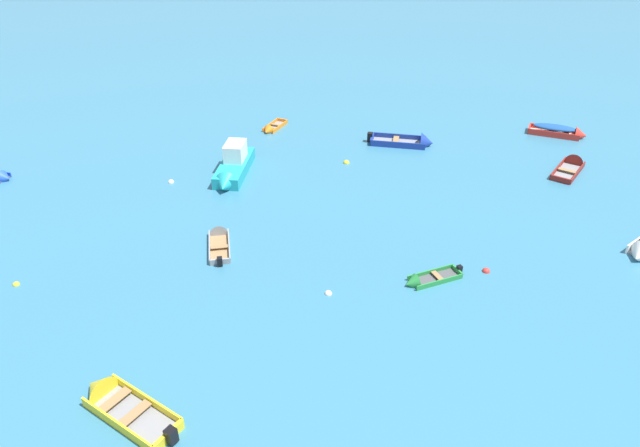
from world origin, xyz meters
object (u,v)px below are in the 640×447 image
Objects in this scene: rowboat_green_near_camera at (422,281)px; mooring_buoy_midfield at (328,294)px; rowboat_grey_back_row_center at (219,238)px; rowboat_deep_blue_cluster_outer at (414,142)px; mooring_buoy_trailing at (346,163)px; motor_launch_turquoise_outer_right at (233,167)px; mooring_buoy_between_boats_right at (16,285)px; rowboat_red_near_right at (563,132)px; rowboat_orange_midfield_left at (271,129)px; rowboat_maroon_far_back at (572,165)px; mooring_buoy_near_foreground at (171,182)px; mooring_buoy_far_field at (486,271)px; rowboat_yellow_outer_left at (113,399)px.

rowboat_green_near_camera is 9.21× the size of mooring_buoy_midfield.
rowboat_grey_back_row_center is 17.02m from rowboat_deep_blue_cluster_outer.
mooring_buoy_trailing is 1.26× the size of mooring_buoy_midfield.
motor_launch_turquoise_outer_right reaches higher than mooring_buoy_trailing.
motor_launch_turquoise_outer_right reaches higher than mooring_buoy_between_boats_right.
rowboat_red_near_right is at bearing 40.25° from mooring_buoy_midfield.
rowboat_deep_blue_cluster_outer is at bearing 31.37° from mooring_buoy_between_boats_right.
rowboat_orange_midfield_left is 7.74m from mooring_buoy_trailing.
rowboat_deep_blue_cluster_outer is 11.20× the size of mooring_buoy_trailing.
rowboat_green_near_camera is at bearing -139.82° from rowboat_maroon_far_back.
rowboat_deep_blue_cluster_outer is (13.12, 10.84, 0.06)m from rowboat_grey_back_row_center.
rowboat_maroon_far_back is 0.63× the size of motor_launch_turquoise_outer_right.
rowboat_green_near_camera reaches higher than mooring_buoy_trailing.
rowboat_maroon_far_back is at bearing 32.96° from mooring_buoy_midfield.
rowboat_maroon_far_back reaches higher than mooring_buoy_between_boats_right.
rowboat_grey_back_row_center is 9.48× the size of mooring_buoy_near_foreground.
rowboat_grey_back_row_center is 10.57m from rowboat_green_near_camera.
mooring_buoy_trailing is 1.32× the size of mooring_buoy_between_boats_right.
rowboat_deep_blue_cluster_outer is 12.42× the size of mooring_buoy_far_field.
rowboat_grey_back_row_center is at bearing 16.68° from mooring_buoy_between_boats_right.
rowboat_red_near_right is 1.33× the size of rowboat_green_near_camera.
mooring_buoy_between_boats_right is at bearing 170.86° from mooring_buoy_midfield.
rowboat_grey_back_row_center is 10.88m from rowboat_yellow_outer_left.
rowboat_maroon_far_back is 10.75× the size of mooring_buoy_midfield.
rowboat_green_near_camera is (-3.67, -15.57, -0.09)m from rowboat_deep_blue_cluster_outer.
motor_launch_turquoise_outer_right is at bearing 85.33° from rowboat_grey_back_row_center.
rowboat_maroon_far_back is at bearing -26.43° from rowboat_deep_blue_cluster_outer.
rowboat_yellow_outer_left reaches higher than mooring_buoy_trailing.
mooring_buoy_midfield is (-4.40, -0.31, -0.12)m from rowboat_green_near_camera.
rowboat_deep_blue_cluster_outer is 1.15× the size of rowboat_red_near_right.
rowboat_maroon_far_back is 25.63m from mooring_buoy_near_foreground.
rowboat_deep_blue_cluster_outer reaches higher than rowboat_green_near_camera.
mooring_buoy_near_foreground is at bearing 178.36° from rowboat_maroon_far_back.
rowboat_deep_blue_cluster_outer is 15.04m from mooring_buoy_far_field.
mooring_buoy_between_boats_right is at bearing -133.67° from motor_launch_turquoise_outer_right.
motor_launch_turquoise_outer_right is at bearing -165.02° from rowboat_deep_blue_cluster_outer.
rowboat_maroon_far_back reaches higher than mooring_buoy_trailing.
mooring_buoy_near_foreground is at bearing 114.75° from rowboat_grey_back_row_center.
rowboat_yellow_outer_left is at bearing -90.49° from mooring_buoy_near_foreground.
rowboat_orange_midfield_left is at bearing 69.80° from motor_launch_turquoise_outer_right.
mooring_buoy_midfield is at bearing -116.93° from rowboat_deep_blue_cluster_outer.
mooring_buoy_near_foreground is 14.56m from mooring_buoy_midfield.
rowboat_yellow_outer_left reaches higher than mooring_buoy_midfield.
rowboat_yellow_outer_left is 30.64m from rowboat_maroon_far_back.
mooring_buoy_trailing is (-4.79, 12.67, 0.00)m from mooring_buoy_far_field.
mooring_buoy_trailing is 20.48m from mooring_buoy_between_boats_right.
rowboat_orange_midfield_left is 0.69× the size of rowboat_yellow_outer_left.
rowboat_orange_midfield_left is at bearing 116.83° from mooring_buoy_far_field.
rowboat_orange_midfield_left is at bearing 49.95° from mooring_buoy_near_foreground.
motor_launch_turquoise_outer_right is 1.40× the size of rowboat_red_near_right.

